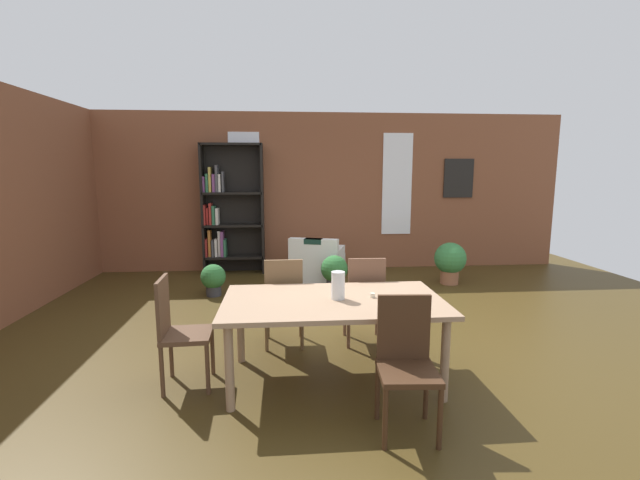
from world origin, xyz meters
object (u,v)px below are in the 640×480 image
(bookshelf_tall, at_px, (228,210))
(dining_chair_head_left, at_px, (178,328))
(dining_chair_far_left, at_px, (284,299))
(potted_plant_corner, at_px, (334,271))
(dining_chair_far_right, at_px, (365,297))
(vase_on_table, at_px, (338,285))
(armchair_white, at_px, (317,264))
(potted_plant_window, at_px, (213,278))
(dining_chair_near_right, at_px, (406,360))
(potted_plant_by_shelf, at_px, (450,260))
(dining_table, at_px, (333,307))

(bookshelf_tall, bearing_deg, dining_chair_head_left, -88.81)
(dining_chair_far_left, relative_size, potted_plant_corner, 1.71)
(dining_chair_far_right, xyz_separation_m, dining_chair_head_left, (-1.74, -0.77, 0.00))
(vase_on_table, height_order, dining_chair_far_left, vase_on_table)
(armchair_white, relative_size, potted_plant_window, 2.14)
(dining_chair_head_left, height_order, dining_chair_near_right, same)
(bookshelf_tall, distance_m, potted_plant_by_shelf, 3.90)
(potted_plant_corner, bearing_deg, bookshelf_tall, 141.32)
(dining_chair_head_left, distance_m, potted_plant_window, 2.75)
(dining_chair_far_left, relative_size, armchair_white, 0.95)
(dining_chair_near_right, xyz_separation_m, bookshelf_tall, (-1.83, 4.97, 0.63))
(dining_chair_head_left, distance_m, potted_plant_by_shelf, 4.74)
(dining_chair_far_left, relative_size, dining_chair_far_right, 1.00)
(dining_chair_far_right, distance_m, potted_plant_corner, 2.06)
(armchair_white, distance_m, potted_plant_window, 1.77)
(vase_on_table, bearing_deg, dining_chair_head_left, -179.85)
(dining_table, xyz_separation_m, vase_on_table, (0.04, -0.00, 0.19))
(vase_on_table, xyz_separation_m, bookshelf_tall, (-1.44, 4.21, 0.29))
(dining_chair_head_left, xyz_separation_m, potted_plant_corner, (1.65, 2.82, -0.20))
(potted_plant_by_shelf, xyz_separation_m, potted_plant_corner, (-1.92, -0.29, -0.07))
(potted_plant_by_shelf, height_order, potted_plant_window, potted_plant_by_shelf)
(bookshelf_tall, distance_m, potted_plant_window, 1.72)
(dining_table, xyz_separation_m, potted_plant_window, (-1.46, 2.73, -0.40))
(dining_chair_near_right, bearing_deg, armchair_white, 93.94)
(bookshelf_tall, xyz_separation_m, potted_plant_window, (-0.06, -1.48, -0.88))
(bookshelf_tall, xyz_separation_m, armchair_white, (1.54, -0.71, -0.86))
(vase_on_table, distance_m, dining_chair_near_right, 0.92)
(bookshelf_tall, bearing_deg, dining_chair_far_right, -62.13)
(vase_on_table, height_order, potted_plant_window, vase_on_table)
(armchair_white, relative_size, potted_plant_corner, 1.80)
(dining_chair_near_right, height_order, potted_plant_by_shelf, dining_chair_near_right)
(armchair_white, bearing_deg, dining_table, -92.20)
(dining_chair_far_left, bearing_deg, dining_chair_near_right, -60.80)
(dining_chair_far_right, relative_size, potted_plant_by_shelf, 1.40)
(bookshelf_tall, distance_m, armchair_white, 1.90)
(armchair_white, bearing_deg, dining_chair_near_right, -86.06)
(vase_on_table, xyz_separation_m, dining_chair_far_right, (0.38, 0.76, -0.34))
(armchair_white, xyz_separation_m, potted_plant_window, (-1.59, -0.77, -0.02))
(potted_plant_by_shelf, distance_m, potted_plant_window, 3.74)
(dining_table, height_order, dining_chair_head_left, dining_chair_head_left)
(dining_chair_near_right, relative_size, armchair_white, 0.95)
(dining_chair_far_right, bearing_deg, dining_table, -118.92)
(potted_plant_window, bearing_deg, dining_table, -61.87)
(vase_on_table, distance_m, bookshelf_tall, 4.46)
(vase_on_table, xyz_separation_m, potted_plant_corner, (0.30, 2.82, -0.54))
(vase_on_table, xyz_separation_m, dining_chair_near_right, (0.39, -0.76, -0.34))
(potted_plant_corner, relative_size, potted_plant_window, 1.19)
(potted_plant_by_shelf, bearing_deg, dining_chair_near_right, -115.37)
(armchair_white, height_order, potted_plant_by_shelf, armchair_white)
(bookshelf_tall, height_order, potted_plant_window, bookshelf_tall)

